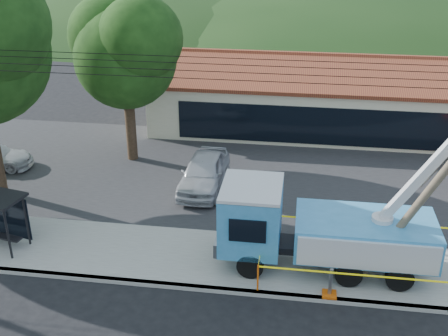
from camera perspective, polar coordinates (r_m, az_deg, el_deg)
ground at (r=19.10m, az=0.06°, el=-16.36°), size 120.00×120.00×0.00m
curb at (r=20.66m, az=0.92°, el=-12.40°), size 60.00×0.25×0.15m
sidewalk at (r=22.19m, az=1.57°, el=-9.46°), size 60.00×4.00×0.15m
parking_lot at (r=29.13m, az=3.47°, el=-0.68°), size 60.00×12.00×0.10m
strip_mall at (r=35.89m, az=11.14°, el=7.02°), size 22.50×8.53×4.67m
tree_lot at (r=29.39m, az=-10.04°, el=11.95°), size 6.30×5.60×8.94m
hill_west at (r=72.40m, az=-5.59°, el=14.71°), size 78.40×56.00×28.00m
hill_center at (r=70.80m, az=15.10°, el=13.77°), size 89.60×64.00×32.00m
utility_truck at (r=21.28m, az=9.59°, el=-5.88°), size 9.93×4.28×8.14m
leaning_pole at (r=20.34m, az=21.39°, el=-0.43°), size 4.30×1.63×7.98m
caution_tape at (r=21.96m, az=17.35°, el=-8.44°), size 10.20×3.74×1.08m
car_silver at (r=27.72m, az=-2.01°, el=-2.16°), size 2.16×4.98×1.67m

